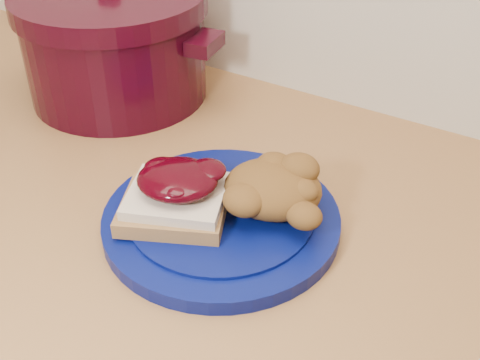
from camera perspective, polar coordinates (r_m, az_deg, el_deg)
The scene contains 5 objects.
plate at distance 0.61m, azimuth -1.77°, elevation -3.82°, with size 0.24×0.24×0.02m, color #060E54.
sandwich at distance 0.60m, azimuth -6.09°, elevation -1.34°, with size 0.13×0.12×0.05m.
stuffing_mound at distance 0.60m, azimuth 3.12°, elevation -0.84°, with size 0.10×0.08×0.05m, color brown.
dutch_oven at distance 0.85m, azimuth -11.77°, elevation 12.51°, with size 0.31×0.29×0.16m.
pepper_grinder at distance 0.90m, azimuth -15.13°, elevation 12.61°, with size 0.06×0.06×0.12m.
Camera 1 is at (0.23, 1.10, 1.30)m, focal length 45.00 mm.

